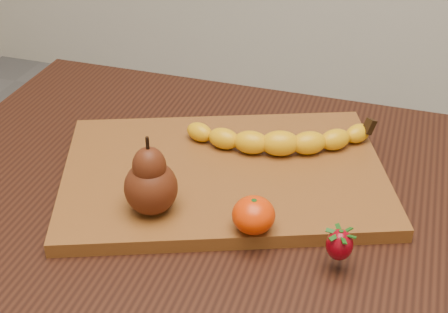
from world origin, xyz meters
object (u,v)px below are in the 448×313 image
(cutting_board, at_px, (224,174))
(mandarin, at_px, (254,215))
(pear, at_px, (150,175))
(table, at_px, (251,264))

(cutting_board, bearing_deg, mandarin, -78.53)
(cutting_board, bearing_deg, pear, -138.38)
(pear, height_order, mandarin, pear)
(pear, distance_m, mandarin, 0.14)
(pear, bearing_deg, table, 27.60)
(table, xyz_separation_m, mandarin, (0.02, -0.06, 0.14))
(pear, xyz_separation_m, mandarin, (0.13, -0.00, -0.03))
(table, distance_m, pear, 0.22)
(cutting_board, bearing_deg, table, -64.40)
(table, bearing_deg, pear, -152.40)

